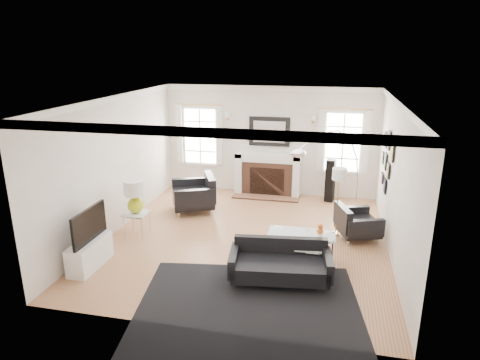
% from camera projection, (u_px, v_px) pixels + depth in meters
% --- Properties ---
extents(floor, '(6.00, 6.00, 0.00)m').
position_uv_depth(floor, '(246.00, 239.00, 8.65)').
color(floor, '#95613E').
rests_on(floor, ground).
extents(back_wall, '(5.50, 0.04, 2.80)m').
position_uv_depth(back_wall, '(269.00, 141.00, 11.04)').
color(back_wall, white).
rests_on(back_wall, floor).
extents(front_wall, '(5.50, 0.04, 2.80)m').
position_uv_depth(front_wall, '(199.00, 237.00, 5.44)').
color(front_wall, white).
rests_on(front_wall, floor).
extents(left_wall, '(0.04, 6.00, 2.80)m').
position_uv_depth(left_wall, '(116.00, 165.00, 8.80)').
color(left_wall, white).
rests_on(left_wall, floor).
extents(right_wall, '(0.04, 6.00, 2.80)m').
position_uv_depth(right_wall, '(396.00, 182.00, 7.68)').
color(right_wall, white).
rests_on(right_wall, floor).
extents(ceiling, '(5.50, 6.00, 0.02)m').
position_uv_depth(ceiling, '(247.00, 99.00, 7.83)').
color(ceiling, white).
rests_on(ceiling, back_wall).
extents(crown_molding, '(5.50, 6.00, 0.12)m').
position_uv_depth(crown_molding, '(247.00, 102.00, 7.84)').
color(crown_molding, white).
rests_on(crown_molding, back_wall).
extents(fireplace, '(1.70, 0.69, 1.11)m').
position_uv_depth(fireplace, '(268.00, 175.00, 11.10)').
color(fireplace, white).
rests_on(fireplace, floor).
extents(mantel_mirror, '(1.05, 0.07, 0.75)m').
position_uv_depth(mantel_mirror, '(269.00, 132.00, 10.92)').
color(mantel_mirror, black).
rests_on(mantel_mirror, back_wall).
extents(window_left, '(1.24, 0.15, 1.62)m').
position_uv_depth(window_left, '(200.00, 136.00, 11.35)').
color(window_left, white).
rests_on(window_left, back_wall).
extents(window_right, '(1.24, 0.15, 1.62)m').
position_uv_depth(window_right, '(343.00, 142.00, 10.60)').
color(window_right, white).
rests_on(window_right, back_wall).
extents(gallery_wall, '(0.04, 1.73, 1.29)m').
position_uv_depth(gallery_wall, '(387.00, 157.00, 8.85)').
color(gallery_wall, black).
rests_on(gallery_wall, right_wall).
extents(tv_unit, '(0.35, 1.00, 1.09)m').
position_uv_depth(tv_unit, '(90.00, 249.00, 7.47)').
color(tv_unit, white).
rests_on(tv_unit, floor).
extents(area_rug, '(3.67, 3.21, 0.01)m').
position_uv_depth(area_rug, '(248.00, 311.00, 6.26)').
color(area_rug, black).
rests_on(area_rug, floor).
extents(sofa, '(1.73, 0.95, 0.54)m').
position_uv_depth(sofa, '(280.00, 264.00, 7.04)').
color(sofa, black).
rests_on(sofa, floor).
extents(armchair_left, '(1.26, 1.33, 0.71)m').
position_uv_depth(armchair_left, '(196.00, 195.00, 10.05)').
color(armchair_left, black).
rests_on(armchair_left, floor).
extents(armchair_right, '(0.99, 1.05, 0.57)m').
position_uv_depth(armchair_right, '(355.00, 224.00, 8.59)').
color(armchair_right, black).
rests_on(armchair_right, floor).
extents(coffee_table, '(1.00, 1.00, 0.45)m').
position_uv_depth(coffee_table, '(294.00, 239.00, 7.66)').
color(coffee_table, silver).
rests_on(coffee_table, floor).
extents(side_table_left, '(0.47, 0.47, 0.51)m').
position_uv_depth(side_table_left, '(137.00, 217.00, 8.67)').
color(side_table_left, silver).
rests_on(side_table_left, floor).
extents(nesting_table, '(0.54, 0.45, 0.59)m').
position_uv_depth(nesting_table, '(319.00, 242.00, 7.43)').
color(nesting_table, silver).
rests_on(nesting_table, floor).
extents(gourd_lamp, '(0.43, 0.43, 0.69)m').
position_uv_depth(gourd_lamp, '(135.00, 194.00, 8.52)').
color(gourd_lamp, '#ADBE17').
rests_on(gourd_lamp, side_table_left).
extents(orange_vase, '(0.12, 0.12, 0.19)m').
position_uv_depth(orange_vase, '(320.00, 230.00, 7.36)').
color(orange_vase, '#D35D1B').
rests_on(orange_vase, nesting_table).
extents(arc_floor_lamp, '(1.53, 1.41, 2.16)m').
position_uv_depth(arc_floor_lamp, '(329.00, 174.00, 8.99)').
color(arc_floor_lamp, white).
rests_on(arc_floor_lamp, floor).
extents(stick_floor_lamp, '(0.29, 0.29, 1.42)m').
position_uv_depth(stick_floor_lamp, '(339.00, 178.00, 8.52)').
color(stick_floor_lamp, '#CD9147').
rests_on(stick_floor_lamp, floor).
extents(speaker_tower, '(0.25, 0.25, 1.07)m').
position_uv_depth(speaker_tower, '(330.00, 181.00, 10.64)').
color(speaker_tower, black).
rests_on(speaker_tower, floor).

